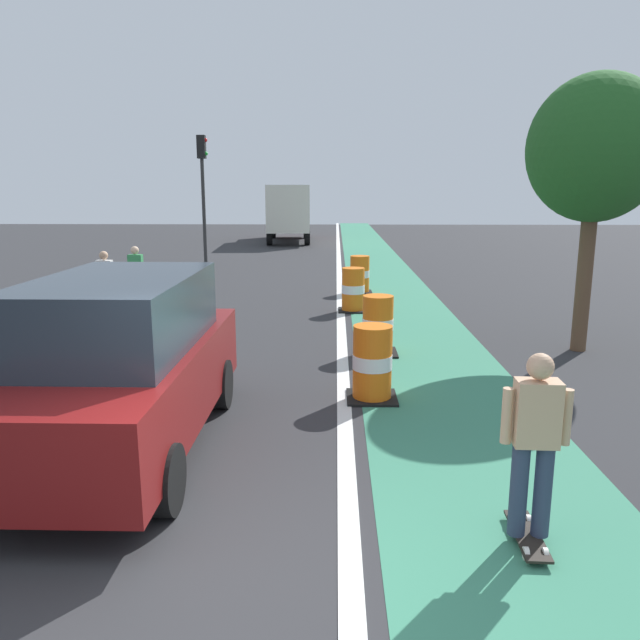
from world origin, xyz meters
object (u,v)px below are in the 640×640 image
at_px(street_tree_sidewalk, 596,150).
at_px(traffic_barrel_front, 372,364).
at_px(parked_suv_nearest, 122,364).
at_px(traffic_barrel_mid, 378,326).
at_px(traffic_barrel_back, 353,290).
at_px(traffic_barrel_far, 360,275).
at_px(skateboarder_on_lane, 534,444).
at_px(delivery_truck_down_block, 289,210).
at_px(pedestrian_waiting, 136,276).
at_px(pedestrian_crossing, 106,283).
at_px(traffic_light_corner, 203,177).

bearing_deg(street_tree_sidewalk, traffic_barrel_front, -144.81).
relative_size(parked_suv_nearest, traffic_barrel_mid, 4.23).
bearing_deg(traffic_barrel_back, traffic_barrel_far, 84.52).
bearing_deg(skateboarder_on_lane, delivery_truck_down_block, 98.08).
relative_size(skateboarder_on_lane, delivery_truck_down_block, 0.22).
distance_m(traffic_barrel_mid, traffic_barrel_back, 4.06).
xyz_separation_m(traffic_barrel_mid, pedestrian_waiting, (-5.78, 4.09, 0.33)).
height_order(parked_suv_nearest, pedestrian_waiting, parked_suv_nearest).
relative_size(pedestrian_crossing, pedestrian_waiting, 1.00).
relative_size(traffic_light_corner, street_tree_sidewalk, 1.02).
xyz_separation_m(traffic_barrel_back, traffic_barrel_far, (0.27, 2.81, 0.00)).
height_order(skateboarder_on_lane, parked_suv_nearest, parked_suv_nearest).
xyz_separation_m(traffic_barrel_front, street_tree_sidewalk, (4.07, 2.87, 3.14)).
bearing_deg(pedestrian_crossing, traffic_light_corner, 90.24).
xyz_separation_m(parked_suv_nearest, traffic_barrel_back, (2.86, 8.41, -0.50)).
distance_m(skateboarder_on_lane, pedestrian_waiting, 12.25).
bearing_deg(traffic_barrel_front, parked_suv_nearest, -148.03).
bearing_deg(pedestrian_crossing, pedestrian_waiting, 75.83).
relative_size(traffic_barrel_back, delivery_truck_down_block, 0.14).
bearing_deg(pedestrian_waiting, traffic_barrel_front, -50.04).
height_order(parked_suv_nearest, traffic_barrel_front, parked_suv_nearest).
distance_m(parked_suv_nearest, traffic_barrel_far, 11.67).
bearing_deg(delivery_truck_down_block, traffic_light_corner, -103.63).
bearing_deg(traffic_barrel_far, pedestrian_crossing, -146.28).
relative_size(traffic_barrel_front, traffic_barrel_mid, 1.00).
bearing_deg(traffic_barrel_far, traffic_light_corner, 130.20).
distance_m(pedestrian_crossing, pedestrian_waiting, 1.28).
bearing_deg(pedestrian_waiting, street_tree_sidewalk, -21.24).
distance_m(traffic_barrel_mid, pedestrian_crossing, 6.74).
xyz_separation_m(traffic_barrel_far, traffic_light_corner, (-6.07, 7.18, 2.97)).
distance_m(skateboarder_on_lane, traffic_barrel_front, 3.86).
bearing_deg(delivery_truck_down_block, traffic_barrel_back, -81.31).
distance_m(traffic_light_corner, pedestrian_crossing, 11.51).
distance_m(traffic_barrel_front, pedestrian_waiting, 8.63).
xyz_separation_m(traffic_barrel_front, pedestrian_crossing, (-5.85, 5.36, 0.33)).
bearing_deg(pedestrian_waiting, traffic_barrel_mid, -35.24).
relative_size(traffic_barrel_mid, pedestrian_waiting, 0.68).
bearing_deg(skateboarder_on_lane, traffic_barrel_front, 107.10).
distance_m(traffic_barrel_far, traffic_light_corner, 9.86).
relative_size(delivery_truck_down_block, street_tree_sidewalk, 1.54).
relative_size(traffic_barrel_mid, traffic_barrel_back, 1.00).
distance_m(traffic_barrel_back, traffic_barrel_far, 2.83).
relative_size(parked_suv_nearest, traffic_barrel_far, 4.23).
bearing_deg(parked_suv_nearest, traffic_barrel_far, 74.42).
height_order(parked_suv_nearest, traffic_barrel_back, parked_suv_nearest).
height_order(traffic_barrel_front, delivery_truck_down_block, delivery_truck_down_block).
xyz_separation_m(traffic_barrel_far, delivery_truck_down_block, (-3.45, 17.99, 1.31)).
height_order(traffic_barrel_front, pedestrian_crossing, pedestrian_crossing).
bearing_deg(traffic_light_corner, delivery_truck_down_block, 76.37).
height_order(traffic_barrel_back, delivery_truck_down_block, delivery_truck_down_block).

